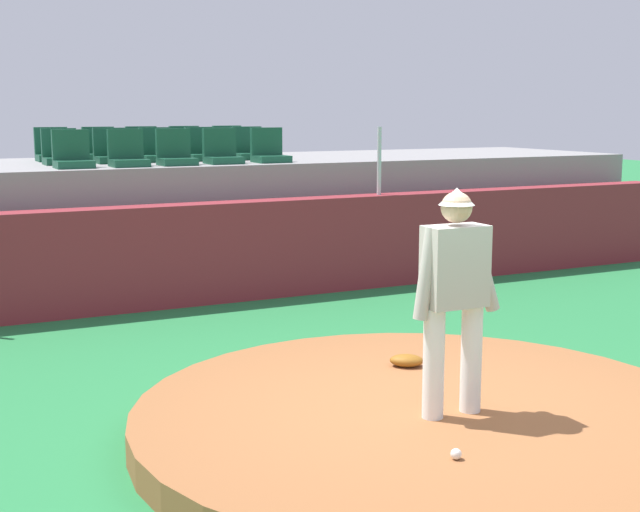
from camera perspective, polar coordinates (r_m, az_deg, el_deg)
ground_plane at (r=6.99m, az=6.92°, el=-11.56°), size 60.00×60.00×0.00m
pitchers_mound at (r=6.95m, az=6.94°, el=-10.64°), size 4.55×4.55×0.24m
pitcher at (r=6.52m, az=8.73°, el=-1.88°), size 0.75×0.27×1.71m
baseball at (r=5.95m, az=8.82°, el=-12.58°), size 0.07×0.07×0.07m
fielding_glove at (r=7.91m, az=5.64°, el=-6.76°), size 0.36×0.33×0.11m
brick_barrier at (r=11.52m, az=-7.64°, el=0.17°), size 15.57×0.40×1.31m
fence_post_right at (r=12.48m, az=3.87°, el=6.18°), size 0.06×0.06×0.96m
bleacher_platform at (r=13.54m, az=-10.59°, el=2.41°), size 15.55×3.27×1.74m
stadium_chair_0 at (r=12.07m, az=-15.77°, el=6.27°), size 0.48×0.44×0.50m
stadium_chair_1 at (r=12.19m, az=-12.38°, el=6.43°), size 0.48×0.44×0.50m
stadium_chair_2 at (r=12.37m, az=-9.36°, el=6.57°), size 0.48×0.44×0.50m
stadium_chair_3 at (r=12.63m, az=-6.39°, el=6.69°), size 0.48×0.44×0.50m
stadium_chair_4 at (r=12.89m, az=-3.32°, el=6.79°), size 0.48×0.44×0.50m
stadium_chair_5 at (r=12.90m, az=-16.49°, el=6.42°), size 0.48×0.44×0.50m
stadium_chair_6 at (r=13.04m, az=-13.37°, el=6.58°), size 0.48×0.44×0.50m
stadium_chair_7 at (r=13.24m, az=-10.53°, el=6.72°), size 0.48×0.44×0.50m
stadium_chair_8 at (r=13.44m, az=-7.63°, el=6.83°), size 0.48×0.44×0.50m
stadium_chair_9 at (r=13.68m, az=-4.64°, el=6.93°), size 0.48×0.44×0.50m
stadium_chair_10 at (r=13.78m, az=-16.97°, el=6.57°), size 0.48×0.44×0.50m
stadium_chair_11 at (r=13.88m, az=-14.10°, el=6.71°), size 0.48×0.44×0.50m
stadium_chair_12 at (r=14.05m, az=-11.39°, el=6.84°), size 0.48×0.44×0.50m
stadium_chair_13 at (r=14.28m, az=-8.68°, el=6.96°), size 0.48×0.44×0.50m
stadium_chair_14 at (r=14.49m, az=-5.92°, el=7.05°), size 0.48×0.44×0.50m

